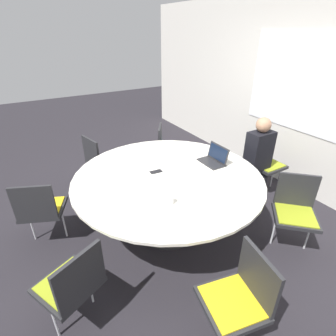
# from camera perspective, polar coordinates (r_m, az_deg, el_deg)

# --- Properties ---
(ground_plane) EXTENTS (16.00, 16.00, 0.00)m
(ground_plane) POSITION_cam_1_polar(r_m,az_deg,el_deg) (3.39, 0.00, -12.72)
(ground_plane) COLOR black
(wall_back) EXTENTS (8.00, 0.07, 2.70)m
(wall_back) POSITION_cam_1_polar(r_m,az_deg,el_deg) (4.23, 27.37, 13.33)
(wall_back) COLOR silver
(wall_back) RESTS_ON ground_plane
(conference_table) EXTENTS (2.13, 2.13, 0.75)m
(conference_table) POSITION_cam_1_polar(r_m,az_deg,el_deg) (3.01, 0.00, -3.47)
(conference_table) COLOR #333333
(conference_table) RESTS_ON ground_plane
(chair_0) EXTENTS (0.42, 0.44, 0.84)m
(chair_0) POSITION_cam_1_polar(r_m,az_deg,el_deg) (4.15, 20.22, 1.81)
(chair_0) COLOR #262628
(chair_0) RESTS_ON ground_plane
(chair_1) EXTENTS (0.60, 0.59, 0.84)m
(chair_1) POSITION_cam_1_polar(r_m,az_deg,el_deg) (4.33, -0.03, 4.72)
(chair_1) COLOR #262628
(chair_1) RESTS_ON ground_plane
(chair_2) EXTENTS (0.52, 0.51, 0.84)m
(chair_2) POSITION_cam_1_polar(r_m,az_deg,el_deg) (4.06, -14.59, 2.11)
(chair_2) COLOR #262628
(chair_2) RESTS_ON ground_plane
(chair_3) EXTENTS (0.56, 0.57, 0.84)m
(chair_3) POSITION_cam_1_polar(r_m,az_deg,el_deg) (3.20, -26.01, -7.70)
(chair_3) COLOR #262628
(chair_3) RESTS_ON ground_plane
(chair_4) EXTENTS (0.57, 0.58, 0.84)m
(chair_4) POSITION_cam_1_polar(r_m,az_deg,el_deg) (2.31, -20.07, -22.37)
(chair_4) COLOR #262628
(chair_4) RESTS_ON ground_plane
(chair_5) EXTENTS (0.51, 0.50, 0.84)m
(chair_5) POSITION_cam_1_polar(r_m,az_deg,el_deg) (2.19, 15.45, -25.00)
(chair_5) COLOR #262628
(chair_5) RESTS_ON ground_plane
(chair_6) EXTENTS (0.61, 0.61, 0.84)m
(chair_6) POSITION_cam_1_polar(r_m,az_deg,el_deg) (3.20, 26.02, -7.73)
(chair_6) COLOR #262628
(chair_6) RESTS_ON ground_plane
(person_0) EXTENTS (0.26, 0.36, 1.19)m
(person_0) POSITION_cam_1_polar(r_m,az_deg,el_deg) (3.85, 19.29, 3.19)
(person_0) COLOR black
(person_0) RESTS_ON ground_plane
(laptop) EXTENTS (0.34, 0.23, 0.21)m
(laptop) POSITION_cam_1_polar(r_m,az_deg,el_deg) (3.28, 10.01, 2.12)
(laptop) COLOR #232326
(laptop) RESTS_ON conference_table
(coffee_cup) EXTENTS (0.07, 0.07, 0.09)m
(coffee_cup) POSITION_cam_1_polar(r_m,az_deg,el_deg) (2.48, 0.44, -6.85)
(coffee_cup) COLOR white
(coffee_cup) RESTS_ON conference_table
(cell_phone) EXTENTS (0.08, 0.15, 0.01)m
(cell_phone) POSITION_cam_1_polar(r_m,az_deg,el_deg) (3.03, -2.64, -0.79)
(cell_phone) COLOR black
(cell_phone) RESTS_ON conference_table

